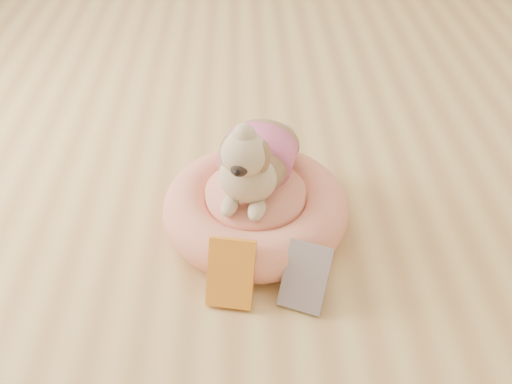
{
  "coord_description": "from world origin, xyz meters",
  "views": [
    {
      "loc": [
        0.18,
        -1.56,
        1.42
      ],
      "look_at": [
        0.22,
        -0.08,
        0.2
      ],
      "focal_mm": 40.0,
      "sensor_mm": 36.0,
      "label": 1
    }
  ],
  "objects_px": {
    "pet_bed": "(256,209)",
    "book_white": "(305,277)",
    "dog": "(254,146)",
    "book_yellow": "(231,273)"
  },
  "relations": [
    {
      "from": "pet_bed",
      "to": "book_white",
      "type": "distance_m",
      "value": 0.37
    },
    {
      "from": "book_yellow",
      "to": "book_white",
      "type": "distance_m",
      "value": 0.23
    },
    {
      "from": "dog",
      "to": "book_white",
      "type": "height_order",
      "value": "dog"
    },
    {
      "from": "dog",
      "to": "book_white",
      "type": "distance_m",
      "value": 0.46
    },
    {
      "from": "pet_bed",
      "to": "dog",
      "type": "distance_m",
      "value": 0.26
    },
    {
      "from": "pet_bed",
      "to": "book_white",
      "type": "bearing_deg",
      "value": -66.68
    },
    {
      "from": "dog",
      "to": "book_yellow",
      "type": "relative_size",
      "value": 2.08
    },
    {
      "from": "book_yellow",
      "to": "book_white",
      "type": "height_order",
      "value": "book_yellow"
    },
    {
      "from": "dog",
      "to": "book_white",
      "type": "relative_size",
      "value": 2.14
    },
    {
      "from": "dog",
      "to": "book_yellow",
      "type": "height_order",
      "value": "dog"
    }
  ]
}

